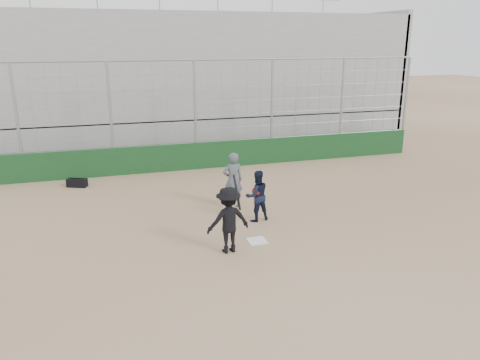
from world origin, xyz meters
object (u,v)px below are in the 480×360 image
object	(u,v)px
umpire	(233,183)
equipment_bag	(77,183)
batter_at_plate	(228,220)
catcher_crouched	(257,204)

from	to	relation	value
umpire	equipment_bag	distance (m)	5.60
batter_at_plate	equipment_bag	world-z (taller)	batter_at_plate
batter_at_plate	catcher_crouched	size ratio (longest dim) A/B	1.77
batter_at_plate	catcher_crouched	xyz separation A→B (m)	(1.24, 1.60, -0.29)
equipment_bag	catcher_crouched	bearing A→B (deg)	-44.41
equipment_bag	umpire	bearing A→B (deg)	-37.80
batter_at_plate	catcher_crouched	bearing A→B (deg)	52.14
catcher_crouched	umpire	world-z (taller)	umpire
umpire	equipment_bag	world-z (taller)	umpire
catcher_crouched	umpire	distance (m)	1.28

